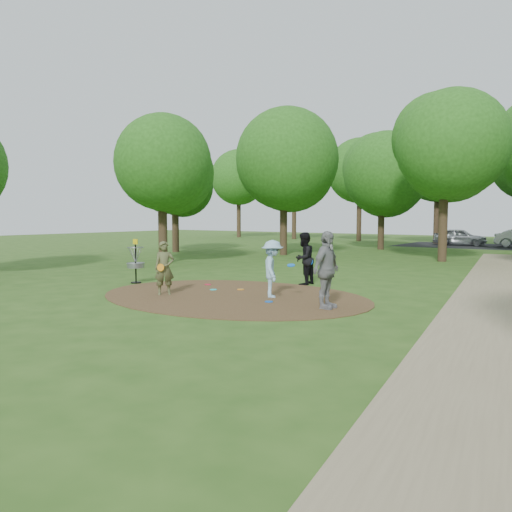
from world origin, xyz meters
The scene contains 15 objects.
ground centered at (0.00, 0.00, 0.00)m, with size 100.00×100.00×0.00m, color #2D5119.
dirt_clearing centered at (0.00, 0.00, 0.01)m, with size 8.40×8.40×0.02m, color #47301C.
footpath centered at (6.50, 2.00, 0.01)m, with size 2.00×40.00×0.01m, color #8C7A5B.
parking_lot centered at (2.00, 30.00, 0.00)m, with size 14.00×8.00×0.01m, color black.
player_observer_with_disc centered at (-1.76, -1.01, 0.80)m, with size 0.67×0.69×1.60m.
player_throwing_with_disc centered at (1.10, 0.46, 0.83)m, with size 1.30×1.23×1.66m.
player_walking_with_disc centered at (0.49, 3.33, 0.90)m, with size 0.68×0.87×1.79m.
player_waiting_with_disc centered at (3.17, -0.23, 0.99)m, with size 0.53×1.16×1.97m.
disc_ground_cyan centered at (-1.17, 0.52, 0.03)m, with size 0.22×0.22×0.02m, color #1CE3E1.
disc_ground_blue centered at (1.49, -0.30, 0.03)m, with size 0.22×0.22×0.02m, color blue.
disc_ground_red centered at (-2.08, 1.32, 0.03)m, with size 0.22×0.22×0.02m, color red.
car_left centered at (-0.62, 30.12, 0.68)m, with size 1.59×3.96×1.35m, color #A0A1A7.
disc_ground_orange centered at (-0.49, 1.05, 0.03)m, with size 0.22×0.22×0.02m, color orange.
disc_golf_basket centered at (-4.50, 0.30, 0.87)m, with size 0.63×0.63×1.54m.
tree_ring centered at (2.12, 11.10, 5.27)m, with size 37.10×46.03×9.78m.
Camera 1 is at (8.89, -11.41, 2.35)m, focal length 35.00 mm.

